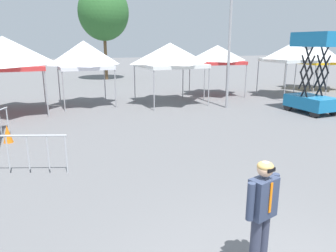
# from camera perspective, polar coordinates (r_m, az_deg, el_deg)

# --- Properties ---
(canopy_tent_behind_left) EXTENTS (3.65, 3.65, 3.68)m
(canopy_tent_behind_left) POSITION_cam_1_polar(r_m,az_deg,el_deg) (17.15, -27.27, 11.55)
(canopy_tent_behind_left) COLOR #9E9EA3
(canopy_tent_behind_left) RESTS_ON ground
(canopy_tent_behind_right) EXTENTS (2.93, 2.93, 3.48)m
(canopy_tent_behind_right) POSITION_cam_1_polar(r_m,az_deg,el_deg) (18.09, -14.78, 12.21)
(canopy_tent_behind_right) COLOR #9E9EA3
(canopy_tent_behind_right) RESTS_ON ground
(canopy_tent_right_of_center) EXTENTS (3.58, 3.58, 3.36)m
(canopy_tent_right_of_center) POSITION_cam_1_polar(r_m,az_deg,el_deg) (18.07, 0.39, 12.57)
(canopy_tent_right_of_center) COLOR #9E9EA3
(canopy_tent_right_of_center) RESTS_ON ground
(canopy_tent_far_right) EXTENTS (3.10, 3.10, 3.21)m
(canopy_tent_far_right) POSITION_cam_1_polar(r_m,az_deg,el_deg) (21.18, 8.81, 12.50)
(canopy_tent_far_right) COLOR #9E9EA3
(canopy_tent_far_right) RESTS_ON ground
(canopy_tent_behind_center) EXTENTS (3.27, 3.27, 3.40)m
(canopy_tent_behind_center) POSITION_cam_1_polar(r_m,az_deg,el_deg) (21.92, 21.51, 12.21)
(canopy_tent_behind_center) COLOR #9E9EA3
(canopy_tent_behind_center) RESTS_ON ground
(canopy_tent_far_left) EXTENTS (3.35, 3.35, 3.31)m
(canopy_tent_far_left) POSITION_cam_1_polar(r_m,az_deg,el_deg) (26.06, 25.37, 11.63)
(canopy_tent_far_left) COLOR #9E9EA3
(canopy_tent_far_left) RESTS_ON ground
(scissor_lift) EXTENTS (1.53, 2.38, 3.86)m
(scissor_lift) POSITION_cam_1_polar(r_m,az_deg,el_deg) (17.11, 24.41, 6.02)
(scissor_lift) COLOR black
(scissor_lift) RESTS_ON ground
(person_foreground) EXTENTS (0.63, 0.35, 1.78)m
(person_foreground) POSITION_cam_1_polar(r_m,az_deg,el_deg) (5.00, 16.44, -14.07)
(person_foreground) COLOR #33384C
(person_foreground) RESTS_ON ground
(light_pole_near_lift) EXTENTS (0.36, 0.36, 9.59)m
(light_pole_near_lift) POSITION_cam_1_polar(r_m,az_deg,el_deg) (17.16, 11.29, 21.11)
(light_pole_near_lift) COLOR #9E9EA3
(light_pole_near_lift) RESTS_ON ground
(tree_behind_tents_center) EXTENTS (4.51, 4.51, 8.46)m
(tree_behind_tents_center) POSITION_cam_1_polar(r_m,az_deg,el_deg) (30.78, -11.46, 19.29)
(tree_behind_tents_center) COLOR brown
(tree_behind_tents_center) RESTS_ON ground
(crowd_barrier_near_person) EXTENTS (2.01, 0.70, 1.08)m
(crowd_barrier_near_person) POSITION_cam_1_polar(r_m,az_deg,el_deg) (9.12, -23.87, -3.38)
(crowd_barrier_near_person) COLOR #B7BABF
(crowd_barrier_near_person) RESTS_ON ground
(traffic_cone_lot_center) EXTENTS (0.32, 0.32, 0.63)m
(traffic_cone_lot_center) POSITION_cam_1_polar(r_m,az_deg,el_deg) (12.38, -26.77, -1.25)
(traffic_cone_lot_center) COLOR orange
(traffic_cone_lot_center) RESTS_ON ground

